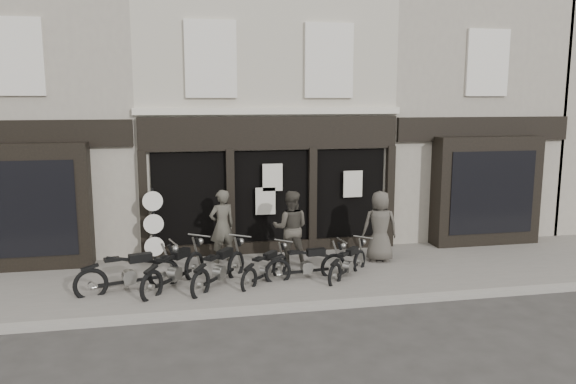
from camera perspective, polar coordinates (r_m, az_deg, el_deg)
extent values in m
plane|color=#2D2B28|center=(13.19, 0.55, -9.92)|extent=(90.00, 90.00, 0.00)
cube|color=#645F58|center=(14.01, -0.21, -8.49)|extent=(30.00, 4.20, 0.12)
cube|color=gray|center=(12.03, 1.80, -11.56)|extent=(30.00, 0.25, 0.13)
cube|color=#AEA595|center=(18.36, -3.32, 8.58)|extent=(7.20, 6.00, 8.20)
cube|color=black|center=(15.34, -1.68, 5.99)|extent=(7.10, 0.18, 0.90)
cube|color=black|center=(15.64, -1.68, -1.14)|extent=(6.50, 0.10, 2.95)
cube|color=black|center=(15.86, -1.62, -5.74)|extent=(7.10, 0.20, 0.44)
cube|color=beige|center=(15.35, -1.71, 8.24)|extent=(7.30, 0.22, 0.18)
cube|color=silver|center=(15.19, -7.86, 13.24)|extent=(1.35, 0.12, 2.00)
cube|color=black|center=(15.22, -7.87, 13.23)|extent=(1.05, 0.06, 1.70)
cube|color=silver|center=(15.72, 4.18, 13.17)|extent=(1.35, 0.12, 2.00)
cube|color=black|center=(15.75, 4.15, 13.16)|extent=(1.05, 0.06, 1.70)
cube|color=black|center=(15.37, -14.42, -1.44)|extent=(0.22, 0.22, 3.00)
cube|color=black|center=(15.41, -5.86, -1.16)|extent=(0.22, 0.22, 3.00)
cube|color=black|center=(15.78, 2.48, -0.86)|extent=(0.22, 0.22, 3.00)
cube|color=black|center=(16.48, 10.28, -0.57)|extent=(0.22, 0.22, 3.00)
cube|color=beige|center=(15.34, -1.58, 1.49)|extent=(0.55, 0.04, 0.75)
cube|color=beige|center=(15.93, 6.60, 0.82)|extent=(0.55, 0.04, 0.75)
cube|color=beige|center=(15.42, -2.31, -0.92)|extent=(0.55, 0.04, 0.75)
cube|color=gray|center=(18.57, -23.31, 7.85)|extent=(5.50, 6.00, 8.20)
cube|color=black|center=(15.54, -25.23, -1.38)|extent=(3.20, 0.70, 3.20)
cube|color=black|center=(15.20, -25.54, -1.62)|extent=(2.60, 0.06, 2.40)
cube|color=black|center=(15.62, -25.44, 5.33)|extent=(5.40, 0.16, 0.70)
cube|color=silver|center=(15.64, -25.93, 12.28)|extent=(1.30, 0.10, 1.90)
cube|color=black|center=(15.67, -25.91, 12.28)|extent=(1.00, 0.06, 1.60)
cube|color=gray|center=(20.25, 14.97, 8.37)|extent=(5.50, 6.00, 8.20)
cube|color=black|center=(17.51, 19.46, 0.12)|extent=(3.20, 0.70, 3.20)
cube|color=black|center=(17.21, 20.05, -0.06)|extent=(2.60, 0.06, 2.40)
cube|color=black|center=(17.58, 19.28, 6.08)|extent=(5.40, 0.16, 0.70)
cube|color=silver|center=(17.60, 19.61, 12.26)|extent=(1.30, 0.10, 1.90)
cube|color=black|center=(17.62, 19.56, 12.26)|extent=(1.00, 0.06, 1.60)
torus|color=black|center=(13.40, -12.50, -8.17)|extent=(0.75, 0.30, 0.76)
torus|color=black|center=(13.11, -19.40, -8.89)|extent=(0.75, 0.30, 0.76)
cube|color=black|center=(13.24, -15.90, -8.72)|extent=(1.29, 0.42, 0.07)
cube|color=gray|center=(13.22, -15.82, -8.35)|extent=(0.31, 0.27, 0.29)
cube|color=black|center=(13.15, -14.76, -6.47)|extent=(0.54, 0.32, 0.19)
cube|color=black|center=(13.03, -17.46, -6.55)|extent=(0.38, 0.31, 0.07)
cylinder|color=gray|center=(13.26, -11.59, -5.03)|extent=(0.22, 0.63, 0.04)
torus|color=black|center=(13.84, -9.51, -7.51)|extent=(0.53, 0.66, 0.75)
torus|color=black|center=(12.62, -13.68, -9.33)|extent=(0.53, 0.66, 0.75)
cube|color=black|center=(13.23, -11.49, -8.57)|extent=(0.82, 1.09, 0.07)
cube|color=gray|center=(13.22, -11.44, -8.18)|extent=(0.32, 0.33, 0.29)
cube|color=black|center=(13.31, -10.82, -6.16)|extent=(0.45, 0.52, 0.19)
cube|color=black|center=(12.82, -12.46, -6.61)|extent=(0.37, 0.40, 0.07)
cylinder|color=gray|center=(13.84, -9.02, -4.37)|extent=(0.54, 0.41, 0.04)
torus|color=black|center=(13.83, -5.33, -7.48)|extent=(0.50, 0.64, 0.72)
torus|color=black|center=(12.59, -8.90, -9.29)|extent=(0.50, 0.64, 0.72)
cube|color=black|center=(13.21, -7.02, -8.52)|extent=(0.79, 1.05, 0.06)
cube|color=gray|center=(13.21, -6.98, -8.15)|extent=(0.31, 0.32, 0.28)
cube|color=black|center=(13.30, -6.43, -6.19)|extent=(0.43, 0.50, 0.18)
cube|color=black|center=(12.80, -7.82, -6.65)|extent=(0.36, 0.38, 0.06)
cylinder|color=gray|center=(13.84, -4.88, -4.45)|extent=(0.52, 0.39, 0.04)
torus|color=black|center=(13.93, -0.86, -7.54)|extent=(0.48, 0.51, 0.62)
torus|color=black|center=(12.88, -3.98, -9.00)|extent=(0.48, 0.51, 0.62)
cube|color=black|center=(13.41, -2.36, -8.39)|extent=(0.76, 0.83, 0.05)
cube|color=gray|center=(13.40, -2.32, -8.08)|extent=(0.27, 0.27, 0.24)
cube|color=black|center=(13.48, -1.82, -6.44)|extent=(0.39, 0.41, 0.15)
cube|color=black|center=(13.06, -3.03, -6.81)|extent=(0.32, 0.32, 0.05)
cylinder|color=gray|center=(13.93, -0.44, -4.97)|extent=(0.41, 0.38, 0.03)
torus|color=black|center=(13.84, 4.63, -7.58)|extent=(0.67, 0.17, 0.67)
torus|color=black|center=(13.38, -1.05, -8.16)|extent=(0.67, 0.17, 0.67)
cube|color=black|center=(13.61, 1.84, -8.03)|extent=(1.16, 0.19, 0.06)
cube|color=gray|center=(13.59, 1.92, -7.71)|extent=(0.25, 0.20, 0.25)
cube|color=black|center=(13.56, 2.87, -6.11)|extent=(0.47, 0.22, 0.17)
cube|color=black|center=(13.37, 0.66, -6.15)|extent=(0.32, 0.23, 0.06)
cylinder|color=gray|center=(13.75, 5.50, -4.91)|extent=(0.10, 0.57, 0.04)
torus|color=black|center=(14.39, 7.24, -7.06)|extent=(0.49, 0.51, 0.62)
torus|color=black|center=(13.25, 4.79, -8.47)|extent=(0.49, 0.51, 0.62)
cube|color=black|center=(13.82, 6.06, -7.88)|extent=(0.78, 0.82, 0.05)
cube|color=gray|center=(13.82, 6.10, -7.58)|extent=(0.27, 0.27, 0.24)
cube|color=black|center=(13.91, 6.53, -5.98)|extent=(0.40, 0.41, 0.16)
cube|color=black|center=(13.46, 5.58, -6.33)|extent=(0.32, 0.32, 0.05)
cylinder|color=gray|center=(14.40, 7.63, -4.57)|extent=(0.41, 0.39, 0.03)
imported|color=#413E36|center=(14.78, -6.72, -3.47)|extent=(0.82, 0.67, 1.93)
imported|color=#3D3831|center=(14.49, 0.27, -3.67)|extent=(1.09, 0.94, 1.94)
imported|color=#433E38|center=(14.99, 9.31, -3.45)|extent=(1.00, 0.73, 1.88)
cylinder|color=black|center=(15.18, -13.32, -7.45)|extent=(0.33, 0.33, 0.06)
cylinder|color=black|center=(14.92, -13.47, -3.66)|extent=(0.06, 0.06, 2.12)
cylinder|color=black|center=(14.74, -13.58, -0.90)|extent=(0.52, 0.07, 0.52)
cylinder|color=silver|center=(14.72, -13.59, -0.91)|extent=(0.51, 0.04, 0.52)
cylinder|color=black|center=(14.86, -13.49, -3.17)|extent=(0.52, 0.07, 0.52)
cylinder|color=silver|center=(14.84, -13.50, -3.19)|extent=(0.51, 0.04, 0.52)
cylinder|color=black|center=(15.00, -13.41, -5.40)|extent=(0.52, 0.07, 0.52)
cylinder|color=silver|center=(14.98, -13.41, -5.42)|extent=(0.51, 0.04, 0.52)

